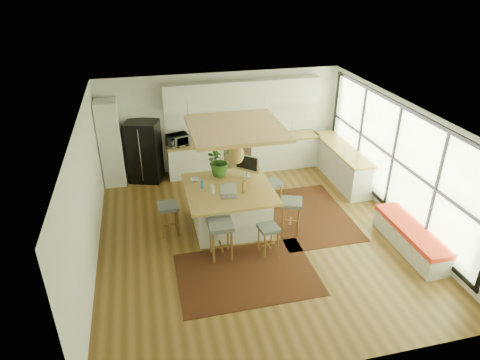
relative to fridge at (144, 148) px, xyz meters
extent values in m
plane|color=#553B18|center=(2.14, -3.18, -0.93)|extent=(7.00, 7.00, 0.00)
plane|color=white|center=(2.14, -3.18, 1.78)|extent=(7.00, 7.00, 0.00)
plane|color=silver|center=(2.14, 0.32, 0.42)|extent=(6.50, 0.00, 6.50)
plane|color=silver|center=(2.14, -6.68, 0.42)|extent=(6.50, 0.00, 6.50)
plane|color=silver|center=(-1.11, -3.18, 0.42)|extent=(0.00, 7.00, 7.00)
plane|color=silver|center=(5.39, -3.18, 0.42)|extent=(0.00, 7.00, 7.00)
cube|color=silver|center=(-0.81, 0.00, 0.20)|extent=(0.55, 0.60, 2.25)
cube|color=silver|center=(2.69, 0.00, -0.49)|extent=(4.20, 0.60, 0.88)
cube|color=olive|center=(2.69, 0.00, -0.03)|extent=(4.24, 0.64, 0.05)
cube|color=white|center=(2.69, 0.30, 0.43)|extent=(4.20, 0.02, 0.80)
cube|color=silver|center=(2.69, 0.14, 1.22)|extent=(4.20, 0.34, 0.70)
cube|color=silver|center=(5.07, -1.18, -0.49)|extent=(0.60, 2.50, 0.88)
cube|color=olive|center=(5.07, -1.18, -0.03)|extent=(0.64, 2.54, 0.05)
cube|color=black|center=(1.67, -4.41, -0.92)|extent=(2.60, 1.80, 0.01)
cube|color=black|center=(3.56, -2.69, -0.92)|extent=(1.80, 2.60, 0.01)
imported|color=#A5A5AA|center=(0.89, -0.04, 0.19)|extent=(0.62, 0.46, 0.37)
imported|color=#1E4C19|center=(1.64, -1.99, 0.28)|extent=(0.84, 0.88, 0.55)
imported|color=white|center=(1.04, -2.17, 0.03)|extent=(0.20, 0.20, 0.05)
cylinder|color=teal|center=(1.15, -2.56, 0.10)|extent=(0.07, 0.07, 0.19)
cylinder|color=silver|center=(1.30, -2.81, 0.10)|extent=(0.07, 0.07, 0.19)
cylinder|color=olive|center=(1.95, -2.96, 0.10)|extent=(0.07, 0.07, 0.19)
camera|label=1|loc=(0.09, -10.49, 4.34)|focal=31.75mm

